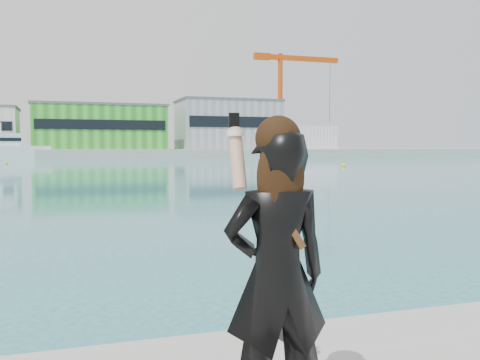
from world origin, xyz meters
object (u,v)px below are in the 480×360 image
Objects in this scene: buoy_far at (7,164)px; woman at (276,267)px; dock_crane at (285,97)px; buoy_near at (344,167)px.

woman is (8.80, -81.23, 1.76)m from buoy_far.
buoy_far is 0.26× the size of woman.
buoy_near is at bearing -106.93° from dock_crane.
dock_crane is 75.69m from buoy_far.
buoy_near is at bearing -30.14° from buoy_far.
dock_crane is at bearing 73.07° from buoy_near.
buoy_far is at bearing -146.06° from dock_crane.
woman is at bearing -119.87° from buoy_near.
dock_crane is at bearing -109.90° from woman.
buoy_near is 48.09m from buoy_far.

